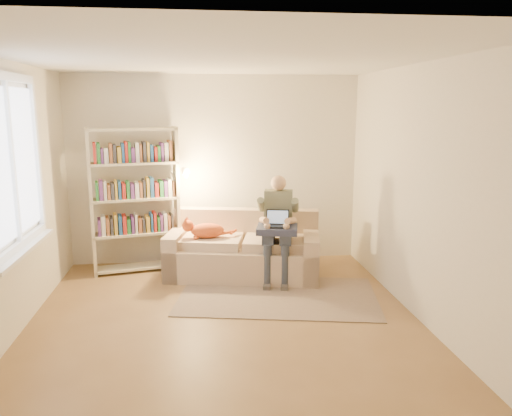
{
  "coord_description": "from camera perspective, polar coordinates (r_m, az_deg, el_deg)",
  "views": [
    {
      "loc": [
        -0.24,
        -4.68,
        2.16
      ],
      "look_at": [
        0.43,
        1.0,
        1.0
      ],
      "focal_mm": 35.0,
      "sensor_mm": 36.0,
      "label": 1
    }
  ],
  "objects": [
    {
      "name": "wall_back",
      "position": [
        6.99,
        -4.7,
        4.32
      ],
      "size": [
        4.0,
        0.02,
        2.6
      ],
      "primitive_type": "cube",
      "color": "silver",
      "rests_on": "floor"
    },
    {
      "name": "ceiling",
      "position": [
        4.7,
        -3.91,
        16.76
      ],
      "size": [
        4.0,
        4.5,
        0.02
      ],
      "primitive_type": "cube",
      "color": "white",
      "rests_on": "wall_back"
    },
    {
      "name": "wall_right",
      "position": [
        5.26,
        18.63,
        1.4
      ],
      "size": [
        0.02,
        4.5,
        2.6
      ],
      "primitive_type": "cube",
      "color": "silver",
      "rests_on": "floor"
    },
    {
      "name": "laptop",
      "position": [
        6.13,
        1.97,
        -1.58
      ],
      "size": [
        0.32,
        0.29,
        0.24
      ],
      "rotation": [
        0.0,
        0.0,
        -0.21
      ],
      "color": "black",
      "rests_on": "blanket"
    },
    {
      "name": "wall_left",
      "position": [
        5.07,
        -26.89,
        0.4
      ],
      "size": [
        0.02,
        4.5,
        2.6
      ],
      "primitive_type": "cube",
      "color": "silver",
      "rests_on": "floor"
    },
    {
      "name": "bookshelf",
      "position": [
        6.72,
        -13.65,
        1.68
      ],
      "size": [
        1.31,
        0.51,
        1.92
      ],
      "rotation": [
        0.0,
        0.0,
        0.2
      ],
      "color": "beige",
      "rests_on": "floor"
    },
    {
      "name": "rug",
      "position": [
        5.9,
        2.51,
        -10.01
      ],
      "size": [
        2.48,
        1.75,
        0.01
      ],
      "primitive_type": "cube",
      "rotation": [
        0.0,
        0.0,
        -0.19
      ],
      "color": "gray",
      "rests_on": "floor"
    },
    {
      "name": "wall_front",
      "position": [
        2.59,
        -0.96,
        -8.04
      ],
      "size": [
        4.0,
        0.02,
        2.6
      ],
      "primitive_type": "cube",
      "color": "silver",
      "rests_on": "floor"
    },
    {
      "name": "cat",
      "position": [
        6.4,
        -5.75,
        -2.51
      ],
      "size": [
        0.66,
        0.31,
        0.24
      ],
      "rotation": [
        0.0,
        0.0,
        -0.21
      ],
      "color": "orange",
      "rests_on": "sofa"
    },
    {
      "name": "person",
      "position": [
        6.24,
        2.5,
        -1.6
      ],
      "size": [
        0.45,
        0.62,
        1.33
      ],
      "rotation": [
        0.0,
        0.0,
        -0.21
      ],
      "color": "slate",
      "rests_on": "sofa"
    },
    {
      "name": "blanket",
      "position": [
        6.14,
        1.96,
        -2.42
      ],
      "size": [
        0.57,
        0.5,
        0.08
      ],
      "primitive_type": "cube",
      "rotation": [
        0.0,
        0.0,
        -0.21
      ],
      "color": "#2A304A",
      "rests_on": "person"
    },
    {
      "name": "floor",
      "position": [
        5.16,
        -3.51,
        -13.35
      ],
      "size": [
        4.5,
        4.5,
        0.0
      ],
      "primitive_type": "plane",
      "color": "brown",
      "rests_on": "ground"
    },
    {
      "name": "sofa",
      "position": [
        6.53,
        -1.43,
        -5.13
      ],
      "size": [
        2.07,
        1.25,
        0.82
      ],
      "rotation": [
        0.0,
        0.0,
        -0.21
      ],
      "color": "tan",
      "rests_on": "floor"
    },
    {
      "name": "window",
      "position": [
        5.23,
        -25.68,
        1.64
      ],
      "size": [
        0.12,
        1.52,
        1.69
      ],
      "color": "white",
      "rests_on": "wall_left"
    }
  ]
}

